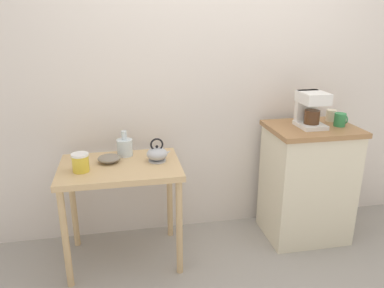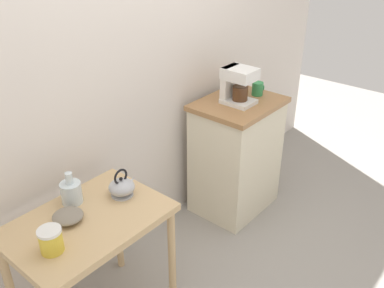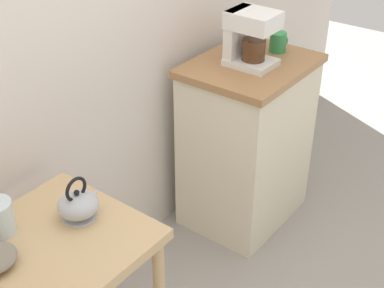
{
  "view_description": "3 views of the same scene",
  "coord_description": "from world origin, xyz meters",
  "px_view_note": "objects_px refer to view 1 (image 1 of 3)",
  "views": [
    {
      "loc": [
        -0.71,
        -2.44,
        1.68
      ],
      "look_at": [
        -0.25,
        -0.07,
        0.86
      ],
      "focal_mm": 35.1,
      "sensor_mm": 36.0,
      "label": 1
    },
    {
      "loc": [
        -1.69,
        -1.55,
        2.08
      ],
      "look_at": [
        0.02,
        -0.1,
        0.87
      ],
      "focal_mm": 39.44,
      "sensor_mm": 36.0,
      "label": 2
    },
    {
      "loc": [
        -1.43,
        -1.24,
        1.95
      ],
      "look_at": [
        0.05,
        -0.11,
        0.8
      ],
      "focal_mm": 51.25,
      "sensor_mm": 36.0,
      "label": 3
    }
  ],
  "objects_px": {
    "mug_small_cream": "(331,115)",
    "coffee_maker": "(311,108)",
    "bowl_stoneware": "(109,158)",
    "teakettle": "(157,154)",
    "glass_carafe_vase": "(125,147)",
    "mug_tall_green": "(340,120)",
    "canister_enamel": "(81,162)"
  },
  "relations": [
    {
      "from": "mug_small_cream",
      "to": "coffee_maker",
      "type": "bearing_deg",
      "value": -156.05
    },
    {
      "from": "bowl_stoneware",
      "to": "teakettle",
      "type": "bearing_deg",
      "value": -6.88
    },
    {
      "from": "coffee_maker",
      "to": "glass_carafe_vase",
      "type": "bearing_deg",
      "value": 175.16
    },
    {
      "from": "teakettle",
      "to": "mug_small_cream",
      "type": "relative_size",
      "value": 1.97
    },
    {
      "from": "teakettle",
      "to": "mug_tall_green",
      "type": "bearing_deg",
      "value": 0.29
    },
    {
      "from": "canister_enamel",
      "to": "mug_tall_green",
      "type": "height_order",
      "value": "mug_tall_green"
    },
    {
      "from": "bowl_stoneware",
      "to": "mug_tall_green",
      "type": "bearing_deg",
      "value": -1.11
    },
    {
      "from": "bowl_stoneware",
      "to": "mug_tall_green",
      "type": "height_order",
      "value": "mug_tall_green"
    },
    {
      "from": "bowl_stoneware",
      "to": "mug_small_cream",
      "type": "xyz_separation_m",
      "value": [
        1.7,
        0.11,
        0.19
      ]
    },
    {
      "from": "glass_carafe_vase",
      "to": "coffee_maker",
      "type": "distance_m",
      "value": 1.37
    },
    {
      "from": "mug_tall_green",
      "to": "mug_small_cream",
      "type": "relative_size",
      "value": 1.1
    },
    {
      "from": "canister_enamel",
      "to": "coffee_maker",
      "type": "xyz_separation_m",
      "value": [
        1.63,
        0.13,
        0.26
      ]
    },
    {
      "from": "mug_tall_green",
      "to": "mug_small_cream",
      "type": "xyz_separation_m",
      "value": [
        0.01,
        0.14,
        -0.0
      ]
    },
    {
      "from": "teakettle",
      "to": "mug_tall_green",
      "type": "height_order",
      "value": "mug_tall_green"
    },
    {
      "from": "bowl_stoneware",
      "to": "mug_small_cream",
      "type": "bearing_deg",
      "value": 3.72
    },
    {
      "from": "teakettle",
      "to": "glass_carafe_vase",
      "type": "height_order",
      "value": "glass_carafe_vase"
    },
    {
      "from": "glass_carafe_vase",
      "to": "bowl_stoneware",
      "type": "bearing_deg",
      "value": -133.36
    },
    {
      "from": "glass_carafe_vase",
      "to": "canister_enamel",
      "type": "distance_m",
      "value": 0.38
    },
    {
      "from": "teakettle",
      "to": "mug_tall_green",
      "type": "relative_size",
      "value": 1.79
    },
    {
      "from": "bowl_stoneware",
      "to": "canister_enamel",
      "type": "relative_size",
      "value": 1.28
    },
    {
      "from": "bowl_stoneware",
      "to": "glass_carafe_vase",
      "type": "xyz_separation_m",
      "value": [
        0.11,
        0.12,
        0.04
      ]
    },
    {
      "from": "teakettle",
      "to": "mug_small_cream",
      "type": "height_order",
      "value": "mug_small_cream"
    },
    {
      "from": "glass_carafe_vase",
      "to": "canister_enamel",
      "type": "bearing_deg",
      "value": -139.54
    },
    {
      "from": "teakettle",
      "to": "canister_enamel",
      "type": "bearing_deg",
      "value": -170.14
    },
    {
      "from": "bowl_stoneware",
      "to": "coffee_maker",
      "type": "bearing_deg",
      "value": 0.11
    },
    {
      "from": "coffee_maker",
      "to": "mug_tall_green",
      "type": "distance_m",
      "value": 0.25
    },
    {
      "from": "canister_enamel",
      "to": "bowl_stoneware",
      "type": "bearing_deg",
      "value": 35.87
    },
    {
      "from": "bowl_stoneware",
      "to": "glass_carafe_vase",
      "type": "relative_size",
      "value": 0.85
    },
    {
      "from": "mug_tall_green",
      "to": "canister_enamel",
      "type": "bearing_deg",
      "value": -177.11
    },
    {
      "from": "teakettle",
      "to": "glass_carafe_vase",
      "type": "distance_m",
      "value": 0.27
    },
    {
      "from": "glass_carafe_vase",
      "to": "mug_small_cream",
      "type": "relative_size",
      "value": 2.06
    },
    {
      "from": "bowl_stoneware",
      "to": "canister_enamel",
      "type": "bearing_deg",
      "value": -144.13
    }
  ]
}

